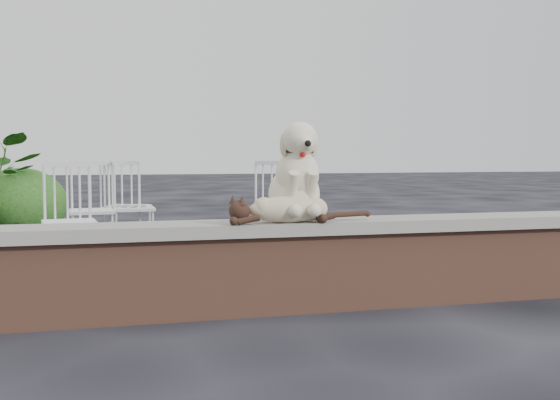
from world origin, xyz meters
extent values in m
plane|color=black|center=(0.00, 0.00, 0.00)|extent=(60.00, 60.00, 0.00)
cube|color=brown|center=(0.00, 0.00, 0.25)|extent=(6.00, 0.30, 0.50)
cube|color=slate|center=(0.00, 0.00, 0.54)|extent=(6.20, 0.40, 0.08)
ellipsoid|color=#164614|center=(-1.65, 4.55, 0.40)|extent=(1.13, 1.03, 0.89)
ellipsoid|color=#164614|center=(-1.79, 4.84, 0.33)|extent=(0.94, 0.86, 0.74)
camera|label=1|loc=(-0.52, -3.97, 1.00)|focal=41.37mm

